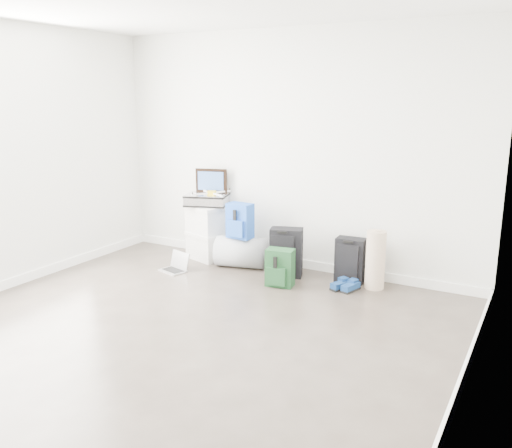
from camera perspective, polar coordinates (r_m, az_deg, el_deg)
The scene contains 14 objects.
ground at distance 4.51m, azimuth -10.74°, elevation -12.83°, with size 5.00×5.00×0.00m, color #372F28.
room_envelope at distance 4.07m, azimuth -11.65°, elevation 9.55°, with size 4.52×5.02×2.71m.
boxes_stack at distance 6.67m, azimuth -5.10°, elevation -0.84°, with size 0.56×0.50×0.67m.
briefcase at distance 6.58m, azimuth -5.17°, elevation 2.57°, with size 0.49×0.36×0.14m, color #B2B2B7.
painting at distance 6.62m, azimuth -4.73°, elevation 4.56°, with size 0.38×0.13×0.29m.
drone at distance 6.50m, azimuth -4.70°, elevation 3.29°, with size 0.47×0.47×0.05m.
duffel_bag at distance 6.36m, azimuth -1.58°, elevation -2.97°, with size 0.36×0.36×0.58m, color gray.
blue_backpack at distance 6.23m, azimuth -1.74°, elevation 0.27°, with size 0.30×0.23×0.41m.
large_suitcase at distance 6.02m, azimuth 3.17°, elevation -3.02°, with size 0.40×0.32×0.55m.
green_backpack at distance 5.73m, azimuth 2.50°, elevation -4.70°, with size 0.31×0.25×0.40m.
carry_on at distance 5.92m, azimuth 9.88°, elevation -3.77°, with size 0.32×0.22×0.49m.
shoes at distance 5.73m, azimuth 9.42°, elevation -6.50°, with size 0.28×0.25×0.08m.
rolled_rug at distance 5.76m, azimuth 12.46°, elevation -3.71°, with size 0.20×0.20×0.62m, color tan.
laptop at distance 6.33m, azimuth -8.43°, elevation -4.42°, with size 0.34×0.29×0.21m.
Camera 1 is at (2.64, -3.07, 1.99)m, focal length 38.00 mm.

